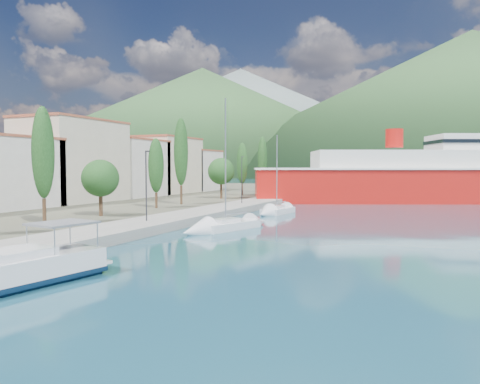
% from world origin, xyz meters
% --- Properties ---
extents(ground, '(1400.00, 1400.00, 0.00)m').
position_xyz_m(ground, '(0.00, 120.00, 0.00)').
color(ground, navy).
extents(quay, '(5.00, 88.00, 0.80)m').
position_xyz_m(quay, '(-9.00, 26.00, 0.40)').
color(quay, gray).
rests_on(quay, ground).
extents(land_strip, '(70.00, 148.00, 0.70)m').
position_xyz_m(land_strip, '(-47.00, 36.00, 0.35)').
color(land_strip, '#565644').
rests_on(land_strip, ground).
extents(town_buildings, '(9.20, 69.20, 11.30)m').
position_xyz_m(town_buildings, '(-32.00, 36.91, 5.57)').
color(town_buildings, beige).
rests_on(town_buildings, land_strip).
extents(tree_row, '(4.04, 62.42, 11.02)m').
position_xyz_m(tree_row, '(-15.85, 32.30, 5.77)').
color(tree_row, '#47301E').
rests_on(tree_row, land_strip).
extents(lamp_posts, '(0.15, 46.39, 6.06)m').
position_xyz_m(lamp_posts, '(-9.00, 13.80, 4.08)').
color(lamp_posts, '#2D2D33').
rests_on(lamp_posts, quay).
extents(sailboat_near, '(4.76, 8.75, 12.20)m').
position_xyz_m(sailboat_near, '(-3.18, 15.59, 0.30)').
color(sailboat_near, silver).
rests_on(sailboat_near, ground).
extents(sailboat_mid, '(3.18, 7.07, 10.02)m').
position_xyz_m(sailboat_mid, '(-3.18, 31.09, 0.29)').
color(sailboat_mid, silver).
rests_on(sailboat_mid, ground).
extents(ferry, '(61.36, 34.53, 12.10)m').
position_xyz_m(ferry, '(16.05, 61.62, 3.68)').
color(ferry, red).
rests_on(ferry, ground).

